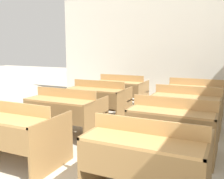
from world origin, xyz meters
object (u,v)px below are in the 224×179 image
bench_third_left (99,98)px  bench_back_left (121,90)px  bench_front_left (15,131)px  bench_third_right (187,107)px  bench_front_right (147,156)px  bench_second_right (173,124)px  bench_back_right (195,96)px  bench_second_left (66,111)px

bench_third_left → bench_back_left: bearing=89.9°
bench_front_left → bench_third_right: (1.77, 2.33, 0.00)m
bench_third_right → bench_front_right: bearing=-89.9°
bench_back_left → bench_second_right: bearing=-53.0°
bench_second_right → bench_back_right: same height
bench_back_left → bench_back_right: same height
bench_third_left → bench_third_right: size_ratio=1.00×
bench_second_left → bench_second_right: same height
bench_second_left → bench_back_right: same height
bench_front_left → bench_second_left: 1.17m
bench_third_left → bench_third_right: same height
bench_front_left → bench_third_left: 2.34m
bench_third_left → bench_front_left: bearing=-89.5°
bench_front_left → bench_back_left: 3.54m
bench_front_right → bench_third_left: 2.97m
bench_front_left → bench_third_right: bearing=52.8°
bench_front_left → bench_second_right: (1.78, 1.16, 0.00)m
bench_third_left → bench_back_right: same height
bench_front_left → bench_back_right: size_ratio=1.00×
bench_front_left → bench_third_left: same height
bench_third_left → bench_third_right: 1.79m
bench_third_right → bench_back_left: size_ratio=1.00×
bench_second_right → bench_third_right: bearing=90.2°
bench_front_right → bench_back_right: size_ratio=1.00×
bench_front_right → bench_back_right: same height
bench_second_right → bench_third_left: (-1.80, 1.18, 0.00)m
bench_second_right → bench_back_right: 2.35m
bench_third_left → bench_third_right: (1.79, -0.00, 0.00)m
bench_front_left → bench_second_left: bearing=91.1°
bench_front_right → bench_back_right: 3.54m
bench_third_left → bench_second_left: bearing=-90.1°
bench_third_left → bench_back_right: (1.78, 1.18, 0.00)m
bench_front_left → bench_third_left: (-0.02, 2.34, 0.00)m
bench_second_right → bench_second_left: bearing=179.8°
bench_second_right → bench_third_left: bearing=146.8°
bench_second_left → bench_third_right: (1.79, 1.17, 0.00)m
bench_second_right → bench_back_right: (-0.02, 2.35, 0.00)m
bench_second_right → bench_back_left: size_ratio=1.00×
bench_front_right → bench_back_left: 3.99m
bench_back_left → bench_third_left: bearing=-90.1°
bench_second_right → bench_third_right: (-0.00, 1.17, 0.00)m
bench_back_left → bench_back_right: bearing=-0.8°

